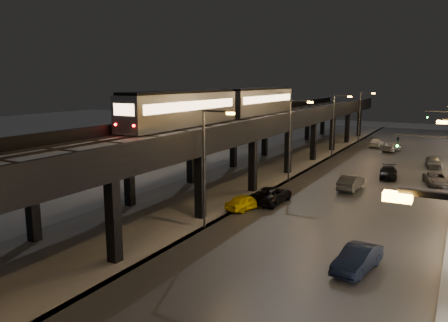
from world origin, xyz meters
The scene contains 21 objects.
ground centered at (0.00, 0.00, 0.00)m, with size 220.00×220.00×0.00m, color silver.
road_surface centered at (7.50, 35.00, 0.03)m, with size 17.00×120.00×0.06m, color #46474D.
under_viaduct_pavement centered at (-6.00, 35.00, 0.03)m, with size 11.00×120.00×0.06m, color #9FA1A8.
elevated_viaduct centered at (-6.00, 31.84, 5.62)m, with size 9.00×100.00×6.30m.
viaduct_trackbed centered at (-6.01, 31.97, 6.39)m, with size 8.40×100.00×0.32m.
viaduct_parapet_streetside centered at (-1.65, 32.00, 6.85)m, with size 0.30×100.00×1.10m, color black.
viaduct_parapet_far centered at (-10.35, 32.00, 6.85)m, with size 0.30×100.00×1.10m, color black.
streetlight_left_1 centered at (-0.43, 13.00, 5.24)m, with size 2.57×0.28×9.00m.
streetlight_left_2 centered at (-0.43, 31.00, 5.24)m, with size 2.57×0.28×9.00m.
streetlight_left_3 centered at (-0.43, 49.00, 5.24)m, with size 2.57×0.28×9.00m.
streetlight_left_4 centered at (-0.43, 67.00, 5.24)m, with size 2.57×0.28×9.00m.
subway_train centered at (-8.50, 31.02, 8.33)m, with size 2.89×35.55×3.45m.
car_taxi centered at (-0.07, 18.75, 0.67)m, with size 1.58×3.93×1.34m, color #FFDD04.
car_near_white centered at (6.33, 30.18, 0.77)m, with size 1.63×4.66×1.54m, color #424244.
car_mid_silver centered at (1.04, 21.80, 0.73)m, with size 2.43×5.27×1.47m, color black.
car_mid_dark centered at (6.41, 58.14, 0.70)m, with size 1.97×4.86×1.41m, color #9D9E9F.
car_far_white centered at (3.39, 61.80, 0.74)m, with size 1.76×4.37×1.49m, color white.
car_onc_silver centered at (11.09, 10.81, 0.73)m, with size 1.53×4.40×1.45m, color black.
car_onc_dark centered at (13.83, 36.80, 0.63)m, with size 2.09×4.53×1.26m, color #545557.
car_onc_white centered at (8.87, 37.61, 0.66)m, with size 1.85×4.54×1.32m, color black.
car_onc_red centered at (12.97, 46.95, 0.74)m, with size 1.75×4.36×1.49m, color slate.
Camera 1 is at (15.81, -14.03, 11.06)m, focal length 35.00 mm.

